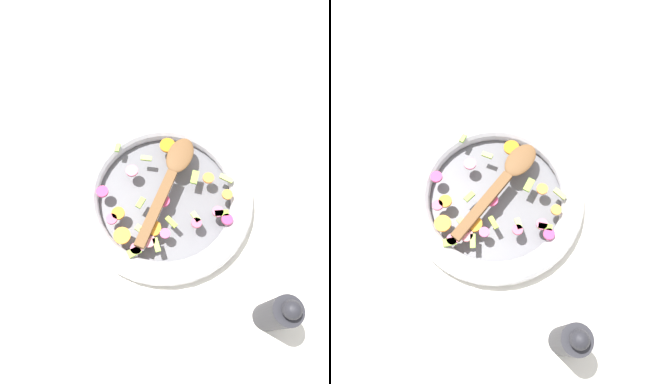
{
  "view_description": "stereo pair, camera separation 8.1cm",
  "coord_description": "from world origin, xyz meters",
  "views": [
    {
      "loc": [
        -0.14,
        -0.28,
        0.8
      ],
      "look_at": [
        0.0,
        0.0,
        0.05
      ],
      "focal_mm": 35.0,
      "sensor_mm": 36.0,
      "label": 1
    },
    {
      "loc": [
        -0.06,
        -0.3,
        0.8
      ],
      "look_at": [
        0.0,
        0.0,
        0.05
      ],
      "focal_mm": 35.0,
      "sensor_mm": 36.0,
      "label": 2
    }
  ],
  "objects": [
    {
      "name": "pepper_mill",
      "position": [
        0.07,
        -0.32,
        0.08
      ],
      "size": [
        0.05,
        0.05,
        0.19
      ],
      "color": "#232328",
      "rests_on": "ground_plane"
    },
    {
      "name": "ground_plane",
      "position": [
        0.0,
        0.0,
        0.0
      ],
      "size": [
        4.0,
        4.0,
        0.0
      ],
      "primitive_type": "plane",
      "color": "silver"
    },
    {
      "name": "skillet",
      "position": [
        0.0,
        0.0,
        0.02
      ],
      "size": [
        0.4,
        0.4,
        0.05
      ],
      "color": "slate",
      "rests_on": "ground_plane"
    },
    {
      "name": "chopped_vegetables",
      "position": [
        -0.02,
        -0.02,
        0.05
      ],
      "size": [
        0.3,
        0.29,
        0.01
      ],
      "color": "orange",
      "rests_on": "skillet"
    },
    {
      "name": "wooden_spoon",
      "position": [
        0.02,
        0.02,
        0.06
      ],
      "size": [
        0.23,
        0.21,
        0.01
      ],
      "color": "brown",
      "rests_on": "chopped_vegetables"
    }
  ]
}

